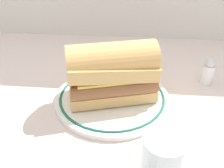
% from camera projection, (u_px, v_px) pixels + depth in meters
% --- Properties ---
extents(ground_plane, '(1.50, 1.50, 0.00)m').
position_uv_depth(ground_plane, '(108.00, 101.00, 0.58)').
color(ground_plane, beige).
extents(plate, '(0.26, 0.26, 0.01)m').
position_uv_depth(plate, '(112.00, 97.00, 0.58)').
color(plate, white).
rests_on(plate, ground_plane).
extents(sausage_sandwich, '(0.21, 0.15, 0.13)m').
position_uv_depth(sausage_sandwich, '(112.00, 71.00, 0.54)').
color(sausage_sandwich, tan).
rests_on(sausage_sandwich, plate).
extents(drinking_glass, '(0.07, 0.07, 0.09)m').
position_uv_depth(drinking_glass, '(162.00, 162.00, 0.39)').
color(drinking_glass, silver).
rests_on(drinking_glass, ground_plane).
extents(salt_shaker, '(0.03, 0.03, 0.07)m').
position_uv_depth(salt_shaker, '(209.00, 71.00, 0.62)').
color(salt_shaker, white).
rests_on(salt_shaker, ground_plane).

